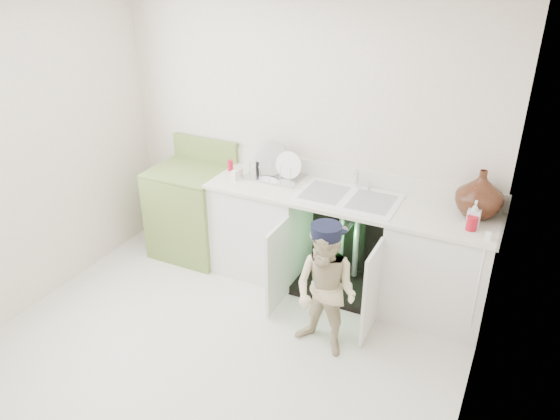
{
  "coord_description": "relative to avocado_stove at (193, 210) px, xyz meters",
  "views": [
    {
      "loc": [
        1.83,
        -2.7,
        2.83
      ],
      "look_at": [
        0.17,
        0.7,
        0.93
      ],
      "focal_mm": 35.0,
      "sensor_mm": 36.0,
      "label": 1
    }
  ],
  "objects": [
    {
      "name": "repair_worker",
      "position": [
        1.7,
        -0.79,
        0.08
      ],
      "size": [
        0.57,
        0.72,
        1.05
      ],
      "rotation": [
        0.0,
        0.0,
        -0.2
      ],
      "color": "beige",
      "rests_on": "ground"
    },
    {
      "name": "ground",
      "position": [
        1.0,
        -1.18,
        -0.45
      ],
      "size": [
        3.5,
        3.5,
        0.0
      ],
      "primitive_type": "plane",
      "color": "beige",
      "rests_on": "ground"
    },
    {
      "name": "counter_run",
      "position": [
        1.6,
        0.03,
        0.03
      ],
      "size": [
        2.44,
        1.02,
        1.27
      ],
      "color": "white",
      "rests_on": "ground"
    },
    {
      "name": "room_shell",
      "position": [
        1.0,
        -1.18,
        0.8
      ],
      "size": [
        6.0,
        5.5,
        1.26
      ],
      "color": "beige",
      "rests_on": "ground"
    },
    {
      "name": "avocado_stove",
      "position": [
        0.0,
        0.0,
        0.0
      ],
      "size": [
        0.71,
        0.65,
        1.1
      ],
      "color": "olive",
      "rests_on": "ground"
    }
  ]
}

